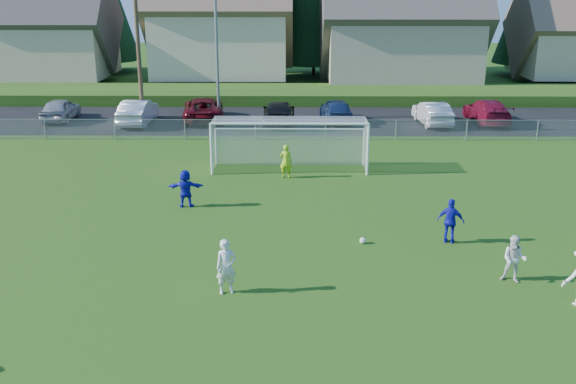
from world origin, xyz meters
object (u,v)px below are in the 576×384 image
Objects in this scene: car_g at (487,111)px; car_a at (60,109)px; player_blue_a at (451,221)px; car_b at (138,112)px; car_f at (432,113)px; car_d at (279,113)px; player_white_b at (514,259)px; player_white_a at (226,267)px; car_c at (204,109)px; soccer_ball at (363,241)px; car_e at (336,110)px; player_blue_b at (186,188)px; goalkeeper at (286,161)px; soccer_goal at (290,136)px.

car_a is at bearing -1.84° from car_g.
car_g is at bearing -87.26° from player_blue_a.
car_b reaches higher than car_f.
car_a is at bearing -4.80° from car_d.
player_white_a is at bearing -151.50° from player_white_b.
car_a is 23.81m from car_f.
car_c is 1.23× the size of car_f.
car_d is at bearing 1.50° from car_g.
car_a is at bearing 130.01° from soccer_ball.
car_a is 17.79m from car_e.
car_g is (3.58, 0.57, 0.02)m from car_f.
player_blue_b reaches higher than car_e.
soccer_ball is 0.05× the size of car_e.
car_b is 1.07× the size of car_e.
player_white_b is at bearing 132.06° from goalkeeper.
player_white_a is 1.08× the size of player_blue_b.
car_c is (-12.56, 23.94, 0.00)m from player_white_b.
player_blue_b is 17.07m from car_c.
goalkeeper is at bearing 130.48° from car_b.
car_e is (-2.80, 20.47, -0.06)m from player_blue_a.
car_d is 3.72m from car_e.
player_white_b is 23.97m from car_e.
player_blue_b is (-2.40, 7.78, -0.07)m from player_white_a.
car_b is at bearing 167.27° from car_a.
goalkeeper is 13.97m from car_c.
car_a is 18.74m from soccer_goal.
player_white_b is at bearing 110.65° from car_c.
car_f is at bearing 72.51° from soccer_ball.
car_g is (27.36, -0.47, 0.02)m from car_a.
car_c is 1.10× the size of car_d.
player_blue_a is at bearing 135.88° from goalkeeper.
car_a is 0.83× the size of car_g.
player_blue_a is 11.06m from soccer_goal.
car_f is (6.25, 19.85, 0.61)m from soccer_ball.
car_e is (3.64, 0.72, 0.04)m from car_d.
car_g is at bearing -176.28° from car_f.
player_blue_b is 16.33m from car_d.
car_f is (9.64, -0.03, 0.01)m from car_d.
player_white_a is 26.00m from car_f.
car_c is 4.99m from car_d.
player_blue_a is (-1.24, 3.16, 0.06)m from player_white_b.
soccer_goal reaches higher than goalkeeper.
player_blue_a is 10.55m from player_blue_b.
player_white_a is 0.40× the size of car_a.
soccer_goal is at bearing 109.38° from car_c.
goalkeeper is 0.21× the size of soccer_goal.
player_white_b is at bearing 144.53° from player_blue_b.
player_blue_b is at bearing 110.58° from car_b.
player_blue_b is 0.31× the size of car_d.
car_c is 12.69m from soccer_goal.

